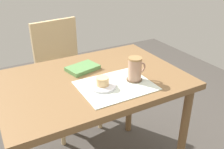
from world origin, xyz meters
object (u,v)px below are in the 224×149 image
at_px(dining_table, 93,93).
at_px(wooden_chair, 64,72).
at_px(small_book, 83,68).
at_px(coffee_mug, 135,68).
at_px(pastry_plate, 102,86).
at_px(pastry, 102,81).

height_order(dining_table, wooden_chair, wooden_chair).
distance_m(wooden_chair, small_book, 0.62).
bearing_deg(small_book, wooden_chair, 70.94).
relative_size(dining_table, small_book, 5.70).
bearing_deg(dining_table, coffee_mug, -36.70).
distance_m(pastry_plate, small_book, 0.25).
height_order(dining_table, pastry_plate, pastry_plate).
xyz_separation_m(pastry_plate, coffee_mug, (0.19, -0.01, 0.06)).
height_order(pastry, coffee_mug, coffee_mug).
distance_m(pastry_plate, pastry, 0.03).
distance_m(dining_table, coffee_mug, 0.29).
xyz_separation_m(pastry_plate, small_book, (-0.00, 0.25, 0.00)).
relative_size(wooden_chair, coffee_mug, 7.13).
bearing_deg(coffee_mug, wooden_chair, 99.86).
bearing_deg(pastry, coffee_mug, -3.90).
xyz_separation_m(dining_table, pastry_plate, (-0.00, -0.13, 0.11)).
relative_size(dining_table, pastry_plate, 7.33).
distance_m(coffee_mug, small_book, 0.33).
xyz_separation_m(wooden_chair, pastry_plate, (-0.05, -0.81, 0.27)).
bearing_deg(pastry_plate, dining_table, 89.10).
bearing_deg(pastry_plate, coffee_mug, -3.90).
height_order(pastry_plate, pastry, pastry).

